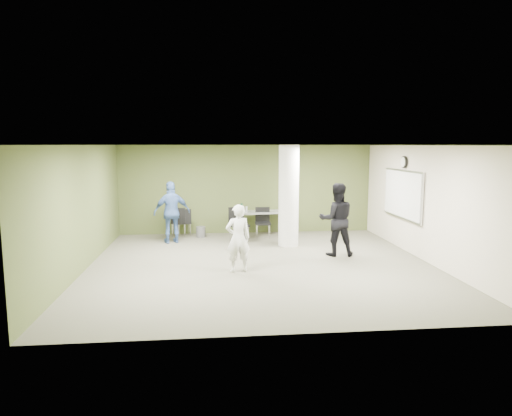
{
  "coord_description": "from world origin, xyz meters",
  "views": [
    {
      "loc": [
        -1.17,
        -10.39,
        2.81
      ],
      "look_at": [
        -0.01,
        1.0,
        1.21
      ],
      "focal_mm": 32.0,
      "sensor_mm": 36.0,
      "label": 1
    }
  ],
  "objects": [
    {
      "name": "wall_left",
      "position": [
        -4.0,
        0.0,
        1.4
      ],
      "size": [
        0.02,
        8.0,
        2.8
      ],
      "primitive_type": "cube",
      "color": "#4F5A2A",
      "rests_on": "floor"
    },
    {
      "name": "column",
      "position": [
        1.0,
        2.0,
        1.4
      ],
      "size": [
        0.56,
        0.56,
        2.8
      ],
      "primitive_type": "cylinder",
      "color": "silver",
      "rests_on": "floor"
    },
    {
      "name": "chair_table_left",
      "position": [
        -0.37,
        2.73,
        0.58
      ],
      "size": [
        0.62,
        0.62,
        0.99
      ],
      "rotation": [
        0.0,
        0.0,
        0.31
      ],
      "color": "black",
      "rests_on": "floor"
    },
    {
      "name": "whiteboard",
      "position": [
        3.92,
        1.2,
        1.5
      ],
      "size": [
        0.05,
        2.3,
        1.3
      ],
      "color": "silver",
      "rests_on": "wall_right_cream"
    },
    {
      "name": "wastebasket",
      "position": [
        -1.46,
        3.4,
        0.16
      ],
      "size": [
        0.28,
        0.28,
        0.33
      ],
      "primitive_type": "cylinder",
      "color": "#4C4C4C",
      "rests_on": "floor"
    },
    {
      "name": "wall_right_cream",
      "position": [
        4.0,
        0.0,
        1.4
      ],
      "size": [
        0.02,
        8.0,
        2.8
      ],
      "primitive_type": "cube",
      "color": "beige",
      "rests_on": "floor"
    },
    {
      "name": "chair_table_right",
      "position": [
        0.42,
        3.18,
        0.54
      ],
      "size": [
        0.48,
        0.48,
        0.92
      ],
      "rotation": [
        0.0,
        0.0,
        -0.05
      ],
      "color": "black",
      "rests_on": "floor"
    },
    {
      "name": "woman_white",
      "position": [
        -0.57,
        -0.54,
        0.76
      ],
      "size": [
        0.61,
        0.45,
        1.51
      ],
      "primitive_type": "imported",
      "rotation": [
        0.0,
        0.0,
        3.32
      ],
      "color": "silver",
      "rests_on": "floor"
    },
    {
      "name": "floor",
      "position": [
        0.0,
        0.0,
        0.0
      ],
      "size": [
        8.0,
        8.0,
        0.0
      ],
      "primitive_type": "plane",
      "color": "#5A5847",
      "rests_on": "ground"
    },
    {
      "name": "man_blue",
      "position": [
        -2.26,
        2.68,
        0.89
      ],
      "size": [
        1.12,
        0.69,
        1.77
      ],
      "primitive_type": "imported",
      "rotation": [
        0.0,
        0.0,
        3.41
      ],
      "color": "#3A5890",
      "rests_on": "floor"
    },
    {
      "name": "man_black",
      "position": [
        2.01,
        0.74,
        0.93
      ],
      "size": [
        0.95,
        0.77,
        1.85
      ],
      "primitive_type": "imported",
      "rotation": [
        0.0,
        0.0,
        3.06
      ],
      "color": "black",
      "rests_on": "floor"
    },
    {
      "name": "chair_back_left",
      "position": [
        -2.14,
        3.57,
        0.53
      ],
      "size": [
        0.45,
        0.45,
        0.91
      ],
      "rotation": [
        0.0,
        0.0,
        3.14
      ],
      "color": "black",
      "rests_on": "floor"
    },
    {
      "name": "wall_back",
      "position": [
        0.0,
        4.0,
        1.4
      ],
      "size": [
        8.0,
        2.8,
        0.02
      ],
      "primitive_type": "cube",
      "rotation": [
        1.57,
        0.0,
        0.0
      ],
      "color": "#4F5A2A",
      "rests_on": "floor"
    },
    {
      "name": "wall_clock",
      "position": [
        3.92,
        1.2,
        2.35
      ],
      "size": [
        0.06,
        0.32,
        0.32
      ],
      "color": "black",
      "rests_on": "wall_right_cream"
    },
    {
      "name": "ceiling",
      "position": [
        0.0,
        0.0,
        2.8
      ],
      "size": [
        8.0,
        8.0,
        0.0
      ],
      "primitive_type": "plane",
      "rotation": [
        3.14,
        0.0,
        0.0
      ],
      "color": "white",
      "rests_on": "wall_back"
    },
    {
      "name": "folding_table",
      "position": [
        0.38,
        3.45,
        0.71
      ],
      "size": [
        1.66,
        0.86,
        1.01
      ],
      "rotation": [
        0.0,
        0.0,
        0.1
      ],
      "color": "gray",
      "rests_on": "floor"
    },
    {
      "name": "chair_back_right",
      "position": [
        -1.97,
        3.57,
        0.5
      ],
      "size": [
        0.5,
        0.5,
        0.86
      ],
      "rotation": [
        0.0,
        0.0,
        3.32
      ],
      "color": "black",
      "rests_on": "floor"
    }
  ]
}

